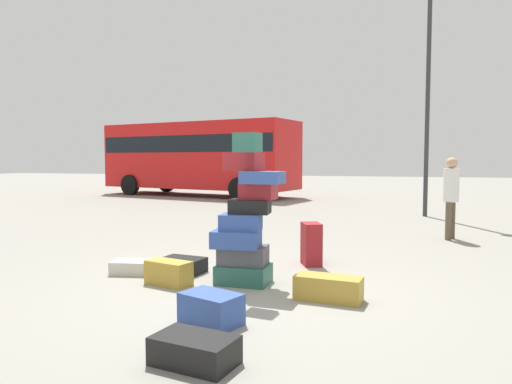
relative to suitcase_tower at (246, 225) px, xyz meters
The scene contains 12 objects.
ground_plane 0.80m from the suitcase_tower, 70.04° to the right, with size 80.00×80.00×0.00m, color gray.
suitcase_tower is the anchor object (origin of this frame).
suitcase_black_foreground_near 1.26m from the suitcase_tower, 162.18° to the left, with size 0.59×0.39×0.21m, color black.
suitcase_tan_upright_blue 1.15m from the suitcase_tower, 160.68° to the right, with size 0.59×0.29×0.31m, color #B28C33.
suitcase_black_behind_tower 2.52m from the suitcase_tower, 82.11° to the right, with size 0.64×0.39×0.22m, color black.
suitcase_maroon_left_side 1.51m from the suitcase_tower, 64.06° to the left, with size 0.26×0.38×0.64m, color maroon.
suitcase_tan_foreground_far 1.35m from the suitcase_tower, 21.02° to the right, with size 0.75×0.32×0.28m, color #B28C33.
suitcase_cream_white_trunk 1.73m from the suitcase_tower, behind, with size 0.75×0.36×0.18m, color beige.
suitcase_navy_right_side 1.65m from the suitcase_tower, 85.23° to the right, with size 0.56×0.37×0.30m, color #334F99.
person_bearded_onlooker 5.26m from the suitcase_tower, 56.25° to the left, with size 0.30×0.32×1.63m.
parked_bus 15.12m from the suitcase_tower, 115.16° to the left, with size 9.17×4.49×3.15m.
lamp_post 9.48m from the suitcase_tower, 72.05° to the left, with size 0.36×0.36×6.97m.
Camera 1 is at (1.71, -5.51, 1.60)m, focal length 33.38 mm.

